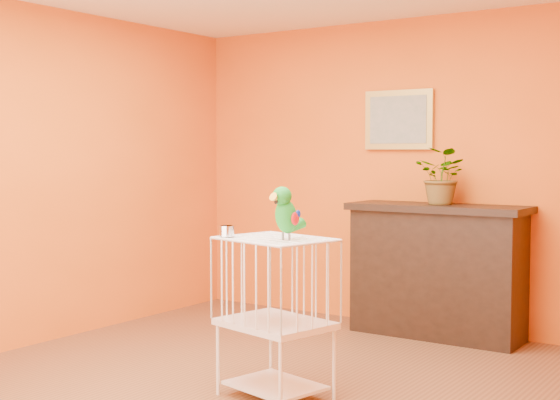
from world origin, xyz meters
The scene contains 8 objects.
ground centered at (0.00, 0.00, 0.00)m, with size 4.50×4.50×0.00m, color brown.
room_shell centered at (0.00, 0.00, 1.58)m, with size 4.50×4.50×4.50m.
console_cabinet centered at (0.45, 2.00, 0.53)m, with size 1.43×0.51×1.06m.
potted_plant centered at (0.49, 1.99, 1.24)m, with size 0.41×0.45×0.35m, color #26722D.
framed_picture centered at (0.00, 2.22, 1.75)m, with size 0.62×0.04×0.50m.
birdcage centered at (0.27, -0.02, 0.50)m, with size 0.72×0.61×0.97m.
feed_cup centered at (-0.01, -0.12, 1.00)m, with size 0.09×0.09×0.06m, color silver.
parrot centered at (0.38, -0.05, 1.13)m, with size 0.16×0.28×0.32m.
Camera 1 is at (2.89, -3.81, 1.48)m, focal length 50.00 mm.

